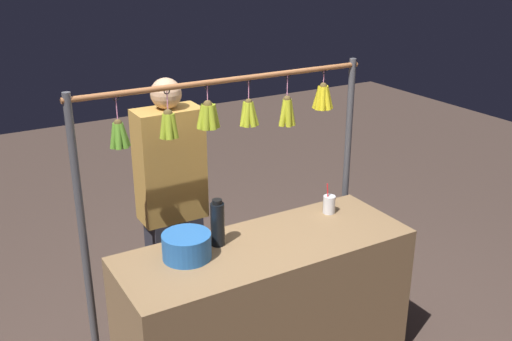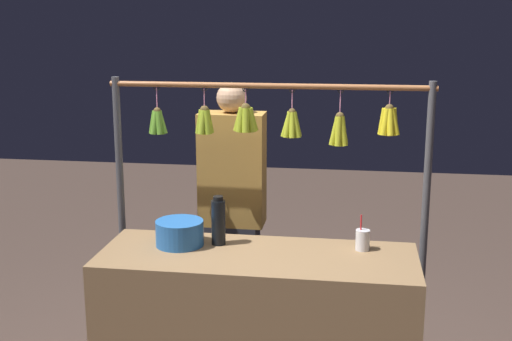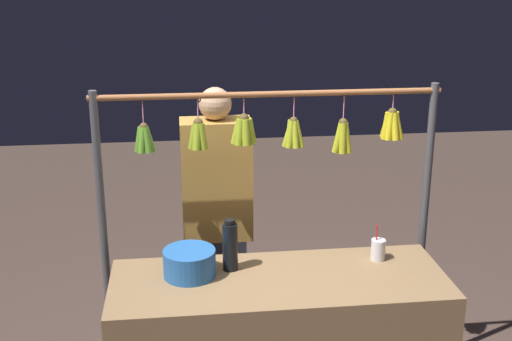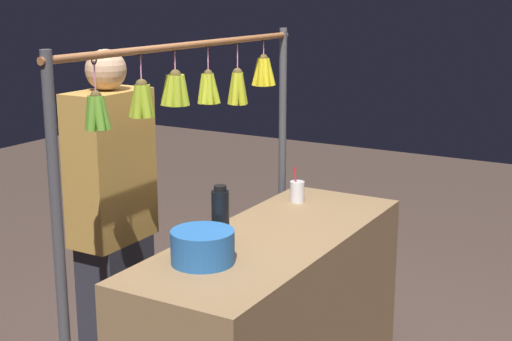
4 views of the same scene
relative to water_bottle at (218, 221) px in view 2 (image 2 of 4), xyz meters
The scene contains 6 objects.
market_counter 0.64m from the water_bottle, 151.35° to the left, with size 1.71×0.63×0.89m, color olive.
display_rack 0.49m from the water_bottle, 130.42° to the right, with size 1.88×0.14×1.79m.
water_bottle is the anchor object (origin of this frame).
blue_bucket 0.23m from the water_bottle, 12.39° to the left, with size 0.27×0.27×0.14m, color #2865B4.
drink_cup 0.80m from the water_bottle, behind, with size 0.08×0.08×0.20m.
vendor_person 0.62m from the water_bottle, 87.04° to the right, with size 0.41×0.22×1.74m.
Camera 2 is at (-0.49, 3.33, 2.13)m, focal length 46.58 mm.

